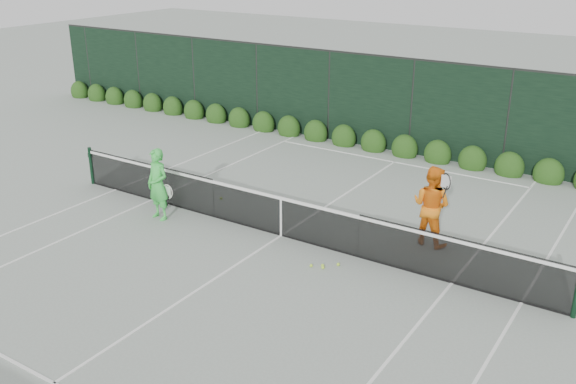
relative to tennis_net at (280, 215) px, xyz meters
The scene contains 8 objects.
ground 0.53m from the tennis_net, ahead, with size 80.00×80.00×0.00m, color gray.
tennis_net is the anchor object (origin of this frame).
player_woman 3.18m from the tennis_net, 165.98° to the right, with size 0.70×0.51×1.79m.
player_man 3.42m from the tennis_net, 26.35° to the left, with size 0.98×0.81×1.84m.
court_lines 0.53m from the tennis_net, ahead, with size 11.03×23.83×0.01m.
windscreen_fence 2.88m from the tennis_net, 89.49° to the right, with size 32.00×21.07×3.06m.
hedge_row 7.16m from the tennis_net, 89.80° to the left, with size 31.66×0.65×0.94m.
tennis_balls 1.03m from the tennis_net, 28.77° to the right, with size 4.50×2.03×0.07m.
Camera 1 is at (7.50, -11.29, 6.40)m, focal length 40.00 mm.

